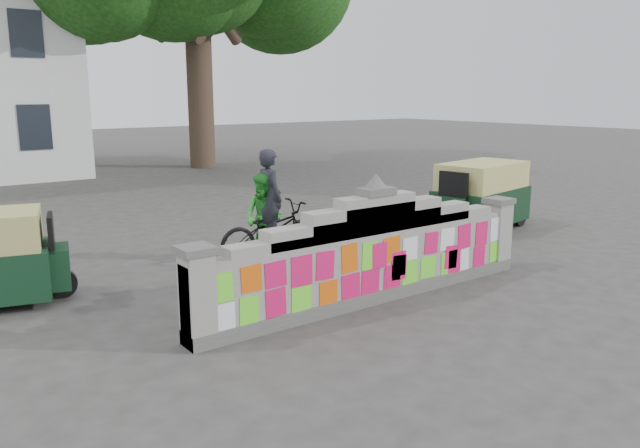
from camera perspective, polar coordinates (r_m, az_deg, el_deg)
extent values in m
plane|color=#383533|center=(9.96, 4.94, -6.94)|extent=(100.00, 100.00, 0.00)
cube|color=#4C4C49|center=(9.93, 4.95, -6.39)|extent=(6.40, 0.42, 0.20)
cube|color=gray|center=(9.78, 5.00, -3.61)|extent=(6.40, 0.32, 1.00)
cube|color=gray|center=(9.64, 5.06, -0.35)|extent=(5.20, 0.32, 0.14)
cube|color=gray|center=(9.63, 5.07, 0.06)|extent=(4.00, 0.32, 0.28)
cube|color=gray|center=(9.61, 5.08, 0.53)|extent=(2.60, 0.32, 0.44)
cube|color=gray|center=(9.60, 5.09, 0.94)|extent=(1.40, 0.32, 0.58)
cube|color=#4C4C49|center=(9.54, 5.12, 3.00)|extent=(0.55, 0.36, 0.12)
cone|color=#4C4C49|center=(9.52, 5.14, 3.95)|extent=(0.36, 0.36, 0.22)
cube|color=gray|center=(8.16, -11.14, -6.84)|extent=(0.36, 0.40, 1.24)
cube|color=#4C4C49|center=(7.97, -11.33, -2.34)|extent=(0.44, 0.44, 0.10)
cube|color=gray|center=(11.95, 15.86, -1.06)|extent=(0.36, 0.40, 1.24)
cube|color=#4C4C49|center=(11.83, 16.05, 2.06)|extent=(0.44, 0.44, 0.10)
cylinder|color=#38281E|center=(27.87, -10.87, 11.30)|extent=(1.10, 1.10, 6.00)
imported|color=black|center=(12.19, -4.56, -0.65)|extent=(2.19, 0.87, 1.13)
imported|color=#212129|center=(12.11, -4.59, 1.17)|extent=(0.50, 0.72, 1.92)
imported|color=green|center=(12.02, -5.11, 0.57)|extent=(0.89, 1.00, 1.71)
cube|color=black|center=(10.72, -23.14, -3.63)|extent=(0.62, 0.76, 0.66)
cube|color=black|center=(10.59, -23.38, -0.69)|extent=(0.24, 0.65, 0.56)
cylinder|color=black|center=(10.79, -22.51, -5.03)|extent=(0.48, 0.23, 0.47)
cube|color=black|center=(15.42, 14.50, 1.67)|extent=(2.65, 1.73, 0.82)
cube|color=tan|center=(15.32, 14.64, 4.32)|extent=(2.44, 1.65, 0.62)
cube|color=black|center=(14.33, 11.99, 1.03)|extent=(0.63, 0.80, 0.72)
cube|color=black|center=(14.23, 12.10, 3.46)|extent=(0.20, 0.72, 0.62)
cylinder|color=black|center=(14.30, 11.73, -0.24)|extent=(0.53, 0.21, 0.51)
cylinder|color=black|center=(16.54, 14.30, 1.27)|extent=(0.53, 0.21, 0.51)
cylinder|color=black|center=(16.04, 17.81, 0.74)|extent=(0.53, 0.21, 0.51)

